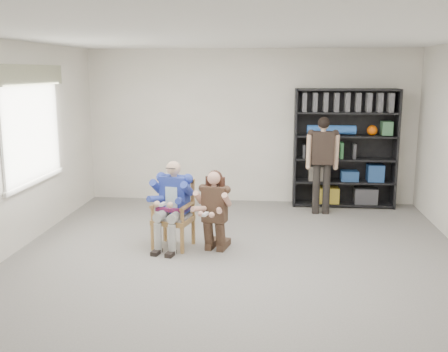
# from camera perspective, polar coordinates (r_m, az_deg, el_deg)

# --- Properties ---
(room_shell) EXTENTS (6.00, 7.00, 2.80)m
(room_shell) POSITION_cam_1_polar(r_m,az_deg,el_deg) (6.18, 1.32, 2.06)
(room_shell) COLOR beige
(room_shell) RESTS_ON ground
(floor) EXTENTS (6.00, 7.00, 0.01)m
(floor) POSITION_cam_1_polar(r_m,az_deg,el_deg) (6.55, 1.26, -10.11)
(floor) COLOR slate
(floor) RESTS_ON ground
(window_left) EXTENTS (0.16, 2.00, 1.75)m
(window_left) POSITION_cam_1_polar(r_m,az_deg,el_deg) (7.89, -20.09, 5.08)
(window_left) COLOR silver
(window_left) RESTS_ON room_shell
(armchair) EXTENTS (0.64, 0.63, 0.94)m
(armchair) POSITION_cam_1_polar(r_m,az_deg,el_deg) (7.23, -5.58, -4.19)
(armchair) COLOR #A26C32
(armchair) RESTS_ON floor
(seated_man) EXTENTS (0.67, 0.83, 1.22)m
(seated_man) POSITION_cam_1_polar(r_m,az_deg,el_deg) (7.19, -5.60, -3.11)
(seated_man) COLOR navy
(seated_man) RESTS_ON floor
(kneeling_woman) EXTENTS (0.62, 0.83, 1.11)m
(kneeling_woman) POSITION_cam_1_polar(r_m,az_deg,el_deg) (7.00, -1.10, -3.89)
(kneeling_woman) COLOR #382719
(kneeling_woman) RESTS_ON floor
(bookshelf) EXTENTS (1.80, 0.38, 2.10)m
(bookshelf) POSITION_cam_1_polar(r_m,az_deg,el_deg) (9.54, 13.01, 2.94)
(bookshelf) COLOR black
(bookshelf) RESTS_ON floor
(standing_man) EXTENTS (0.51, 0.29, 1.66)m
(standing_man) POSITION_cam_1_polar(r_m,az_deg,el_deg) (8.97, 10.63, 1.09)
(standing_man) COLOR black
(standing_man) RESTS_ON floor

